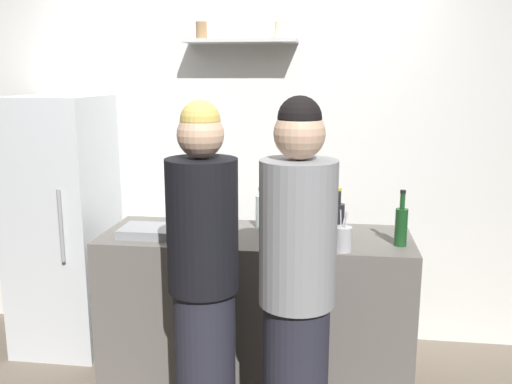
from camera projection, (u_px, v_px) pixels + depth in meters
The scene contains 12 objects.
back_wall_assembly at pixel (238, 151), 3.83m from camera, with size 4.80×0.32×2.60m.
refrigerator at pixel (64, 224), 3.69m from camera, with size 0.57×0.66×1.69m.
counter at pixel (256, 308), 3.29m from camera, with size 1.77×0.62×0.91m, color #66605B.
baking_pan at pixel (151, 231), 3.17m from camera, with size 0.34×0.24×0.05m, color gray.
utensil_holder at pixel (343, 239), 2.89m from camera, with size 0.09×0.09×0.22m.
wine_bottle_amber_glass at pixel (307, 209), 3.26m from camera, with size 0.08×0.08×0.33m.
wine_bottle_pale_glass at pixel (298, 221), 3.01m from camera, with size 0.08×0.08×0.32m.
wine_bottle_green_glass at pixel (401, 225), 2.97m from camera, with size 0.07×0.07×0.30m.
wine_bottle_dark_glass at pixel (338, 220), 3.08m from camera, with size 0.07×0.07×0.29m.
water_bottle_plastic at pixel (263, 210), 3.32m from camera, with size 0.09×0.09×0.25m.
person_grey_hoodie at pixel (297, 293), 2.47m from camera, with size 0.34×0.34×1.73m.
person_blonde at pixel (203, 280), 2.67m from camera, with size 0.34×0.34×1.71m.
Camera 1 is at (0.64, -2.51, 1.82)m, focal length 38.94 mm.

